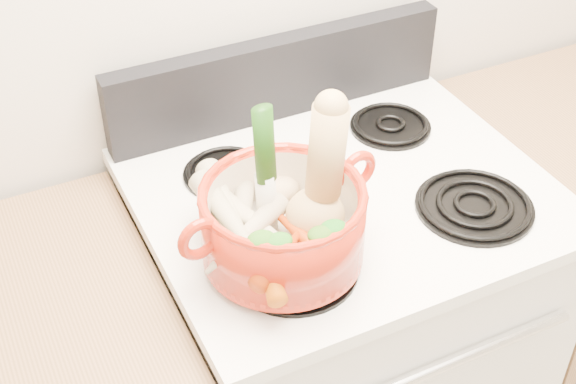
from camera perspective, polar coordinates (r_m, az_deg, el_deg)
name	(u,v)px	position (r m, az deg, el deg)	size (l,w,h in m)	color
stove_body	(335,353)	(1.91, 3.39, -11.36)	(0.76, 0.65, 0.92)	silver
cooktop	(344,194)	(1.57, 4.03, -0.18)	(0.78, 0.67, 0.03)	white
control_backsplash	(278,77)	(1.73, -0.70, 8.16)	(0.76, 0.05, 0.18)	black
oven_handle	(434,370)	(1.48, 10.31, -12.32)	(0.02, 0.02, 0.60)	silver
burner_front_left	(294,266)	(1.38, 0.41, -5.32)	(0.22, 0.22, 0.02)	black
burner_front_right	(475,205)	(1.55, 13.13, -0.89)	(0.22, 0.22, 0.02)	black
burner_back_left	(227,172)	(1.59, -4.38, 1.46)	(0.17, 0.17, 0.02)	black
burner_back_right	(390,125)	(1.74, 7.30, 4.78)	(0.17, 0.17, 0.02)	black
dutch_oven	(283,224)	(1.35, -0.37, -2.29)	(0.28, 0.28, 0.14)	#AE220E
pot_handle_left	(200,239)	(1.26, -6.30, -3.33)	(0.08, 0.08, 0.02)	#AE220E
pot_handle_right	(357,170)	(1.39, 4.96, 1.56)	(0.08, 0.08, 0.02)	#AE220E
squash	(316,176)	(1.31, 2.01, 1.17)	(0.11, 0.11, 0.26)	tan
leek	(266,170)	(1.32, -1.58, 1.58)	(0.04, 0.04, 0.25)	beige
ginger	(278,191)	(1.44, -0.68, 0.10)	(0.09, 0.06, 0.05)	tan
parsnip_0	(244,228)	(1.37, -3.16, -2.57)	(0.04, 0.04, 0.20)	beige
parsnip_1	(232,240)	(1.34, -4.03, -3.39)	(0.04, 0.04, 0.20)	beige
parsnip_2	(257,222)	(1.35, -2.24, -2.16)	(0.05, 0.05, 0.21)	beige
parsnip_3	(245,234)	(1.32, -3.09, -2.99)	(0.04, 0.04, 0.19)	beige
parsnip_4	(230,210)	(1.36, -4.18, -1.27)	(0.05, 0.05, 0.23)	beige
parsnip_5	(234,223)	(1.33, -3.89, -2.22)	(0.05, 0.05, 0.24)	beige
carrot_0	(288,252)	(1.33, -0.02, -4.26)	(0.03, 0.03, 0.17)	#B83E09
carrot_1	(267,266)	(1.30, -1.52, -5.30)	(0.03, 0.03, 0.16)	orange
carrot_2	(303,239)	(1.33, 1.07, -3.35)	(0.03, 0.03, 0.18)	#C43809
carrot_3	(281,257)	(1.29, -0.47, -4.62)	(0.03, 0.03, 0.15)	#B83E09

